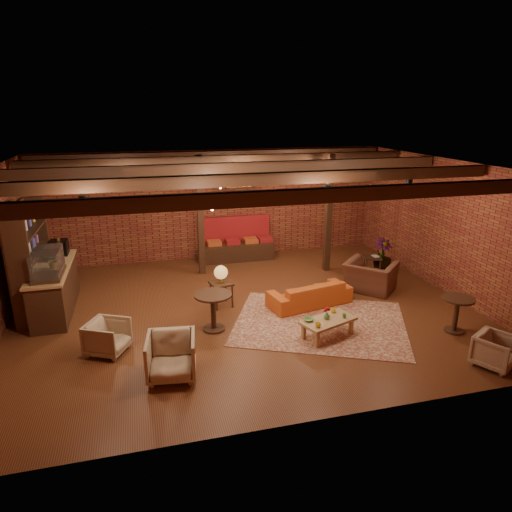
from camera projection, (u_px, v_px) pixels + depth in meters
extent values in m
plane|color=#411E10|center=(245.00, 309.00, 10.31)|extent=(10.00, 10.00, 0.00)
cube|color=black|center=(244.00, 166.00, 9.31)|extent=(10.00, 8.00, 0.02)
cube|color=maroon|center=(214.00, 205.00, 13.49)|extent=(10.00, 0.02, 3.20)
cube|color=maroon|center=(313.00, 322.00, 6.13)|extent=(10.00, 0.02, 3.20)
cube|color=maroon|center=(446.00, 227.00, 11.00)|extent=(0.02, 8.00, 3.20)
cylinder|color=black|center=(229.00, 173.00, 10.89)|extent=(9.60, 0.12, 0.12)
cube|color=black|center=(200.00, 216.00, 12.06)|extent=(0.16, 0.16, 3.20)
cube|color=black|center=(329.00, 214.00, 12.32)|extent=(0.16, 0.16, 3.20)
imported|color=#337F33|center=(57.00, 256.00, 10.07)|extent=(0.35, 0.39, 0.30)
cube|color=orange|center=(240.00, 183.00, 12.57)|extent=(0.86, 0.06, 0.30)
cube|color=maroon|center=(320.00, 323.00, 9.66)|extent=(4.32, 3.91, 0.01)
imported|color=#B34B18|center=(310.00, 293.00, 10.46)|extent=(2.03, 1.13, 0.56)
cube|color=#926544|center=(328.00, 321.00, 8.97)|extent=(1.22, 0.90, 0.05)
cube|color=#926544|center=(317.00, 340.00, 8.63)|extent=(0.07, 0.07, 0.33)
cube|color=#926544|center=(351.00, 327.00, 9.13)|extent=(0.07, 0.07, 0.33)
cube|color=#926544|center=(304.00, 332.00, 8.93)|extent=(0.07, 0.07, 0.33)
cube|color=#926544|center=(337.00, 320.00, 9.43)|extent=(0.07, 0.07, 0.33)
imported|color=yellow|center=(318.00, 325.00, 8.63)|extent=(0.14, 0.14, 0.09)
imported|color=#4C873D|center=(344.00, 316.00, 9.02)|extent=(0.11, 0.11, 0.08)
imported|color=yellow|center=(333.00, 310.00, 9.26)|extent=(0.14, 0.14, 0.09)
imported|color=#4C873D|center=(309.00, 320.00, 8.90)|extent=(0.24, 0.24, 0.05)
imported|color=#4C873D|center=(327.00, 316.00, 8.98)|extent=(0.13, 0.13, 0.11)
sphere|color=#AA1216|center=(327.00, 309.00, 8.94)|extent=(0.10, 0.10, 0.10)
cube|color=black|center=(221.00, 283.00, 10.32)|extent=(0.55, 0.55, 0.04)
cylinder|color=black|center=(221.00, 295.00, 10.41)|extent=(0.04, 0.04, 0.53)
cylinder|color=#A28736|center=(221.00, 282.00, 10.31)|extent=(0.16, 0.16, 0.02)
cylinder|color=#A28736|center=(221.00, 279.00, 10.28)|extent=(0.04, 0.04, 0.22)
sphere|color=orange|center=(221.00, 272.00, 10.23)|extent=(0.31, 0.31, 0.31)
cylinder|color=black|center=(213.00, 295.00, 9.14)|extent=(0.76, 0.76, 0.04)
cylinder|color=black|center=(213.00, 312.00, 9.25)|extent=(0.11, 0.11, 0.74)
cylinder|color=black|center=(214.00, 328.00, 9.37)|extent=(0.45, 0.45, 0.04)
imported|color=beige|center=(107.00, 336.00, 8.39)|extent=(0.87, 0.89, 0.69)
imported|color=beige|center=(171.00, 355.00, 7.62)|extent=(0.89, 0.85, 0.83)
imported|color=brown|center=(371.00, 272.00, 11.21)|extent=(1.33, 1.35, 1.00)
cube|color=black|center=(373.00, 257.00, 12.34)|extent=(0.56, 0.56, 0.04)
cylinder|color=black|center=(372.00, 266.00, 12.42)|extent=(0.04, 0.04, 0.46)
imported|color=black|center=(373.00, 256.00, 12.33)|extent=(0.23, 0.26, 0.02)
cylinder|color=black|center=(458.00, 299.00, 9.07)|extent=(0.63, 0.63, 0.04)
cylinder|color=black|center=(456.00, 315.00, 9.18)|extent=(0.10, 0.10, 0.69)
cylinder|color=black|center=(454.00, 330.00, 9.29)|extent=(0.38, 0.38, 0.04)
imported|color=beige|center=(495.00, 349.00, 7.96)|extent=(0.83, 0.82, 0.65)
imported|color=#4C7F4C|center=(385.00, 223.00, 12.27)|extent=(1.74, 1.74, 2.77)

